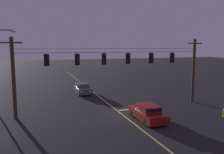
% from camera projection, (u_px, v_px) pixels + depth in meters
% --- Properties ---
extents(ground_plane, '(180.00, 180.00, 0.00)m').
position_uv_depth(ground_plane, '(122.00, 115.00, 21.64)').
color(ground_plane, black).
extents(lane_centre_stripe, '(0.14, 60.00, 0.01)m').
position_uv_depth(lane_centre_stripe, '(99.00, 97.00, 29.22)').
color(lane_centre_stripe, '#D1C64C').
rests_on(lane_centre_stripe, ground).
extents(stop_bar_paint, '(3.40, 0.36, 0.01)m').
position_uv_depth(stop_bar_paint, '(134.00, 109.00, 23.63)').
color(stop_bar_paint, silver).
rests_on(stop_bar_paint, ground).
extents(signal_span_assembly, '(20.70, 0.32, 7.21)m').
position_uv_depth(signal_span_assembly, '(115.00, 73.00, 23.08)').
color(signal_span_assembly, '#423021').
rests_on(signal_span_assembly, ground).
extents(traffic_light_leftmost, '(0.48, 0.41, 1.22)m').
position_uv_depth(traffic_light_leftmost, '(47.00, 60.00, 20.78)').
color(traffic_light_leftmost, black).
extents(traffic_light_left_inner, '(0.48, 0.41, 1.22)m').
position_uv_depth(traffic_light_left_inner, '(78.00, 60.00, 21.68)').
color(traffic_light_left_inner, black).
extents(traffic_light_centre, '(0.48, 0.41, 1.22)m').
position_uv_depth(traffic_light_centre, '(104.00, 59.00, 22.52)').
color(traffic_light_centre, black).
extents(traffic_light_right_inner, '(0.48, 0.41, 1.22)m').
position_uv_depth(traffic_light_right_inner, '(128.00, 59.00, 23.33)').
color(traffic_light_right_inner, black).
extents(traffic_light_rightmost, '(0.48, 0.41, 1.22)m').
position_uv_depth(traffic_light_rightmost, '(152.00, 58.00, 24.17)').
color(traffic_light_rightmost, black).
extents(traffic_light_far_right, '(0.48, 0.41, 1.22)m').
position_uv_depth(traffic_light_far_right, '(173.00, 58.00, 24.99)').
color(traffic_light_far_right, black).
extents(car_waiting_near_lane, '(1.80, 4.33, 1.39)m').
position_uv_depth(car_waiting_near_lane, '(147.00, 113.00, 20.00)').
color(car_waiting_near_lane, maroon).
rests_on(car_waiting_near_lane, ground).
extents(car_oncoming_lead, '(1.80, 4.42, 1.39)m').
position_uv_depth(car_oncoming_lead, '(82.00, 89.00, 31.39)').
color(car_oncoming_lead, '#4C4C51').
rests_on(car_oncoming_lead, ground).
extents(fire_hydrant, '(0.44, 0.22, 0.84)m').
position_uv_depth(fire_hydrant, '(224.00, 112.00, 20.89)').
color(fire_hydrant, gold).
rests_on(fire_hydrant, ground).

